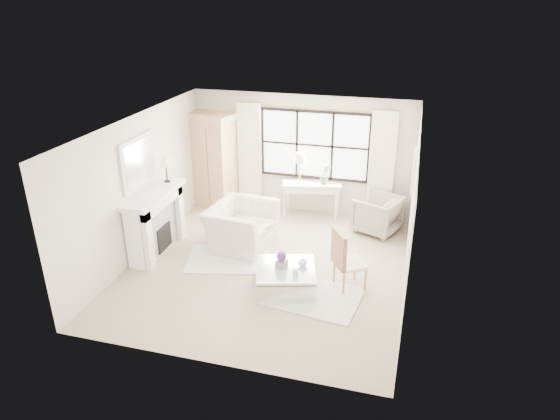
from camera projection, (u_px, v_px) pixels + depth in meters
The scene contains 32 objects.
floor at pixel (267, 266), 9.37m from camera, with size 5.50×5.50×0.00m, color tan.
ceiling at pixel (265, 125), 8.27m from camera, with size 5.50×5.50×0.00m, color white.
wall_back at pixel (301, 155), 11.25m from camera, with size 5.00×5.00×0.00m, color beige.
wall_front at pixel (204, 280), 6.40m from camera, with size 5.00×5.00×0.00m, color beige.
wall_left at pixel (140, 186), 9.43m from camera, with size 5.50×5.50×0.00m, color beige.
wall_right at pixel (411, 215), 8.22m from camera, with size 5.50×5.50×0.00m, color beige.
window_pane at pixel (315, 145), 11.05m from camera, with size 2.40×0.02×1.50m, color silver.
window_frame at pixel (314, 145), 11.05m from camera, with size 2.50×0.04×1.50m, color black, non-canonical shape.
curtain_rod at pixel (315, 107), 10.65m from camera, with size 0.04×0.04×3.30m, color #AB8A3B.
curtain_left at pixel (250, 156), 11.49m from camera, with size 0.55×0.10×2.47m, color white.
curtain_right at pixel (381, 168), 10.77m from camera, with size 0.55×0.10×2.47m, color white.
fireplace at pixel (154, 221), 9.66m from camera, with size 0.58×1.66×1.26m.
mirror_frame at pixel (138, 162), 9.22m from camera, with size 0.05×1.15×0.95m, color silver.
mirror_glass at pixel (140, 162), 9.21m from camera, with size 0.02×1.00×0.80m, color silver.
art_frame at pixel (414, 171), 9.64m from camera, with size 0.04×0.62×0.82m, color white.
art_canvas at pixel (413, 171), 9.65m from camera, with size 0.01×0.52×0.72m, color beige.
mantel_lamp at pixel (165, 163), 9.75m from camera, with size 0.22×0.22×0.51m.
armoire at pixel (213, 159), 11.60m from camera, with size 1.27×0.97×2.24m.
console_table at pixel (311, 199), 11.31m from camera, with size 1.37×0.73×0.80m.
console_lamp at pixel (300, 158), 10.98m from camera, with size 0.28×0.28×0.69m.
orchid_plant at pixel (325, 174), 11.00m from camera, with size 0.25×0.20×0.46m, color #59724C.
side_table at pixel (266, 230), 10.01m from camera, with size 0.40×0.40×0.51m.
rug_left at pixel (229, 259), 9.58m from camera, with size 1.56×1.10×0.03m, color silver.
rug_right at pixel (313, 296), 8.43m from camera, with size 1.55×1.16×0.03m, color silver.
club_armchair at pixel (241, 226), 9.96m from camera, with size 1.32×1.15×0.86m, color silver.
wingback_chair at pixel (377, 214), 10.56m from camera, with size 0.85×0.88×0.80m, color gray.
french_chair at pixel (348, 272), 8.58m from camera, with size 0.67×0.66×1.08m.
coffee_table at pixel (286, 278), 8.64m from camera, with size 1.24×1.24×0.38m.
planter_box at pixel (282, 264), 8.57m from camera, with size 0.17×0.17×0.13m, color gray.
planter_flowers at pixel (282, 256), 8.51m from camera, with size 0.17×0.17×0.17m, color #522967.
pillar_candle at pixel (295, 272), 8.33m from camera, with size 0.10×0.10×0.12m, color white.
coffee_vase at pixel (303, 262), 8.60m from camera, with size 0.16×0.16×0.17m, color silver.
Camera 1 is at (2.39, -7.78, 4.76)m, focal length 32.00 mm.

